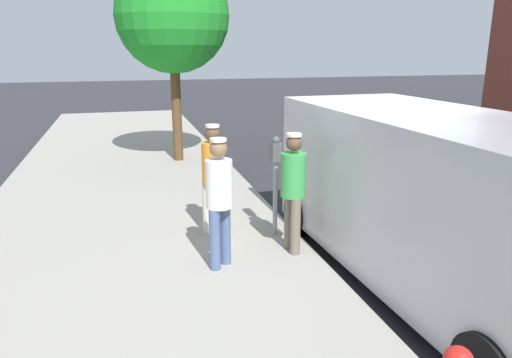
{
  "coord_description": "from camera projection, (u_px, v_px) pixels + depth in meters",
  "views": [
    {
      "loc": [
        3.48,
        6.15,
        2.91
      ],
      "look_at": [
        1.65,
        -0.35,
        1.05
      ],
      "focal_mm": 33.46,
      "sensor_mm": 36.0,
      "label": 1
    }
  ],
  "objects": [
    {
      "name": "ground_plane",
      "position": [
        364.0,
        242.0,
        7.39
      ],
      "size": [
        80.0,
        80.0,
        0.0
      ],
      "primitive_type": "plane",
      "color": "#2D2D33"
    },
    {
      "name": "sidewalk_slab",
      "position": [
        132.0,
        265.0,
        6.45
      ],
      "size": [
        5.0,
        32.0,
        0.15
      ],
      "primitive_type": "cube",
      "color": "#9E998E",
      "rests_on": "ground"
    },
    {
      "name": "parking_meter_near",
      "position": [
        275.0,
        169.0,
        7.05
      ],
      "size": [
        0.14,
        0.18,
        1.52
      ],
      "color": "gray",
      "rests_on": "sidewalk_slab"
    },
    {
      "name": "pedestrian_in_white",
      "position": [
        219.0,
        195.0,
        6.0
      ],
      "size": [
        0.34,
        0.34,
        1.7
      ],
      "color": "#4C608C",
      "rests_on": "sidewalk_slab"
    },
    {
      "name": "pedestrian_in_green",
      "position": [
        293.0,
        185.0,
        6.47
      ],
      "size": [
        0.34,
        0.36,
        1.67
      ],
      "color": "#726656",
      "rests_on": "sidewalk_slab"
    },
    {
      "name": "pedestrian_in_orange",
      "position": [
        213.0,
        172.0,
        7.12
      ],
      "size": [
        0.35,
        0.34,
        1.69
      ],
      "color": "beige",
      "rests_on": "sidewalk_slab"
    },
    {
      "name": "parked_van",
      "position": [
        434.0,
        196.0,
        5.87
      ],
      "size": [
        2.28,
        5.26,
        2.15
      ],
      "color": "#BCBCC1",
      "rests_on": "ground"
    },
    {
      "name": "street_tree",
      "position": [
        172.0,
        16.0,
        11.27
      ],
      "size": [
        2.7,
        2.7,
        4.85
      ],
      "color": "brown",
      "rests_on": "sidewalk_slab"
    }
  ]
}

